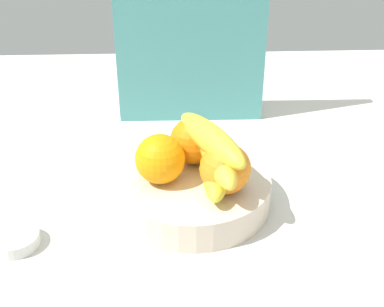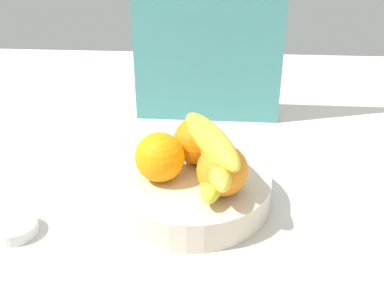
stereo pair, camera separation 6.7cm
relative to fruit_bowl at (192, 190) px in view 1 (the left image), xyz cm
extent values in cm
cube|color=silver|center=(1.82, 0.68, -3.79)|extent=(180.00, 140.00, 3.00)
cylinder|color=beige|center=(0.00, 0.00, 0.00)|extent=(23.10, 23.10, 4.57)
sphere|color=orange|center=(-4.55, -0.58, 5.85)|extent=(7.12, 7.12, 7.12)
sphere|color=orange|center=(4.38, -3.61, 5.85)|extent=(7.12, 7.12, 7.12)
sphere|color=orange|center=(0.44, 4.64, 5.85)|extent=(7.12, 7.12, 7.12)
ellipsoid|color=yellow|center=(3.56, -0.50, 4.29)|extent=(5.94, 17.35, 4.00)
ellipsoid|color=yellow|center=(3.41, -1.06, 6.49)|extent=(6.29, 17.39, 4.00)
ellipsoid|color=yellow|center=(2.65, -0.25, 8.69)|extent=(10.79, 17.10, 4.00)
cube|color=teal|center=(1.11, 29.36, 15.71)|extent=(28.02, 2.16, 36.00)
cylinder|color=silver|center=(-23.92, -8.62, -1.42)|extent=(6.45, 6.45, 1.72)
camera|label=1|loc=(-2.82, -62.17, 41.62)|focal=47.23mm
camera|label=2|loc=(3.92, -62.11, 41.62)|focal=47.23mm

